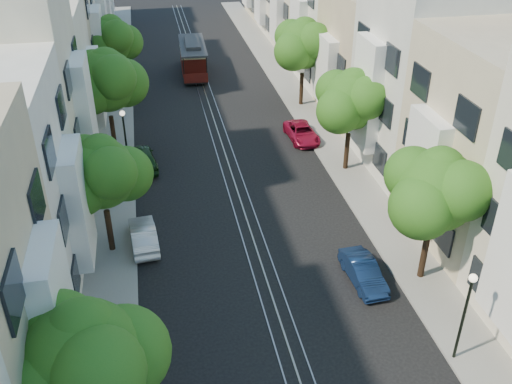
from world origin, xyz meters
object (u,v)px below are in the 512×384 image
tree_e_c (352,102)px  lamp_east (466,305)px  tree_w_a (85,363)px  tree_w_c (107,82)px  tree_w_b (102,175)px  lamp_west (125,133)px  cable_car (193,56)px  tree_e_b (437,192)px  parked_car_e_far (302,133)px  parked_car_w_mid (143,235)px  tree_w_d (112,41)px  parked_car_w_far (142,158)px  tree_e_d (304,45)px  parked_car_e_mid (363,272)px

tree_e_c → lamp_east: 16.10m
tree_w_a → tree_w_c: size_ratio=0.94×
tree_w_b → tree_w_c: (0.00, 11.00, 0.67)m
tree_w_c → lamp_west: bearing=-74.2°
tree_w_c → cable_car: (6.69, 15.30, -3.44)m
tree_e_b → cable_car: size_ratio=0.92×
lamp_west → parked_car_e_far: bearing=13.2°
tree_w_b → lamp_east: tree_w_b is taller
parked_car_w_mid → cable_car: bearing=-106.0°
tree_w_d → lamp_east: bearing=-67.2°
parked_car_w_mid → parked_car_w_far: bearing=-95.9°
tree_w_d → tree_e_d: bearing=-19.1°
lamp_east → parked_car_e_mid: 6.03m
lamp_east → tree_w_a: bearing=-171.4°
tree_w_a → parked_car_w_far: size_ratio=1.68×
tree_w_d → parked_car_w_mid: bearing=-86.0°
tree_e_b → parked_car_e_mid: tree_e_b is taller
tree_w_c → tree_w_d: bearing=90.0°
tree_w_b → tree_w_d: size_ratio=0.96×
tree_e_c → tree_w_c: 15.25m
tree_e_d → tree_w_d: bearing=160.9°
tree_w_d → parked_car_e_mid: size_ratio=1.88×
lamp_west → cable_car: 19.23m
tree_e_d → tree_w_b: size_ratio=1.09×
parked_car_e_far → parked_car_w_far: (-11.05, -2.06, 0.13)m
tree_w_d → lamp_west: size_ratio=1.57×
tree_e_d → parked_car_w_far: 15.72m
parked_car_e_mid → tree_e_b: bearing=-8.8°
tree_e_b → tree_w_b: 15.25m
lamp_east → lamp_west: size_ratio=1.00×
tree_w_d → parked_car_w_far: size_ratio=1.64×
tree_e_b → cable_car: 32.38m
parked_car_w_mid → tree_w_a: bearing=77.9°
parked_car_e_far → tree_w_a: bearing=-121.9°
tree_w_b → parked_car_e_far: (12.74, 10.81, -3.85)m
cable_car → tree_w_b: bearing=-102.1°
tree_w_c → parked_car_e_far: tree_w_c is taller
parked_car_e_far → cable_car: bearing=108.6°
tree_e_d → lamp_east: bearing=-92.0°
tree_w_c → cable_car: 17.05m
parked_car_e_far → tree_e_d: bearing=72.2°
tree_e_c → tree_w_c: bearing=160.9°
cable_car → lamp_west: bearing=-105.6°
parked_car_w_mid → parked_car_w_far: 8.56m
parked_car_e_far → tree_w_d: bearing=136.0°
tree_e_c → tree_e_d: 11.00m
tree_w_d → parked_car_e_far: bearing=-41.3°
tree_e_d → lamp_west: tree_e_d is taller
tree_w_d → lamp_west: (0.84, -13.98, -1.75)m
cable_car → tree_e_c: bearing=-67.0°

